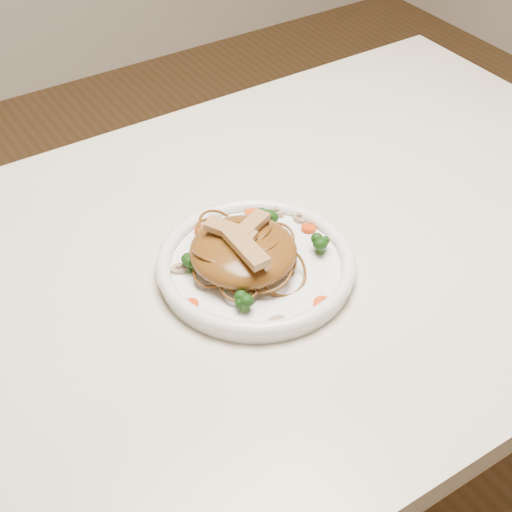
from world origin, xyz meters
TOP-DOWN VIEW (x-y plane):
  - table at (0.00, 0.00)m, footprint 1.20×0.80m
  - plate at (-0.08, -0.03)m, footprint 0.31×0.31m
  - noodle_mound at (-0.10, -0.02)m, footprint 0.17×0.17m
  - chicken_a at (-0.08, -0.02)m, footprint 0.07×0.05m
  - chicken_b at (-0.11, -0.01)m, footprint 0.05×0.07m
  - chicken_c at (-0.11, -0.05)m, footprint 0.02×0.08m
  - broccoli_0 at (-0.03, 0.03)m, footprint 0.03×0.03m
  - broccoli_1 at (-0.17, 0.01)m, footprint 0.03×0.03m
  - broccoli_2 at (-0.14, -0.10)m, footprint 0.03×0.03m
  - broccoli_3 at (0.00, -0.06)m, footprint 0.03×0.03m
  - carrot_0 at (-0.03, 0.06)m, footprint 0.02×0.02m
  - carrot_1 at (-0.19, -0.05)m, footprint 0.02×0.02m
  - carrot_2 at (0.02, -0.01)m, footprint 0.02×0.02m
  - carrot_3 at (-0.11, 0.06)m, footprint 0.03×0.03m
  - carrot_4 at (-0.06, -0.14)m, footprint 0.03×0.03m
  - mushroom_0 at (-0.12, -0.14)m, footprint 0.03×0.03m
  - mushroom_1 at (0.02, 0.01)m, footprint 0.03×0.03m
  - mushroom_2 at (-0.18, 0.01)m, footprint 0.03×0.03m
  - mushroom_3 at (-0.00, 0.04)m, footprint 0.03×0.03m

SIDE VIEW (x-z plane):
  - table at x=0.00m, z-range 0.28..1.03m
  - plate at x=-0.08m, z-range 0.75..0.77m
  - carrot_0 at x=-0.03m, z-range 0.77..0.77m
  - carrot_1 at x=-0.19m, z-range 0.77..0.77m
  - carrot_2 at x=0.02m, z-range 0.77..0.77m
  - carrot_3 at x=-0.11m, z-range 0.77..0.77m
  - carrot_4 at x=-0.06m, z-range 0.77..0.77m
  - mushroom_0 at x=-0.12m, z-range 0.77..0.77m
  - mushroom_1 at x=0.02m, z-range 0.77..0.77m
  - mushroom_2 at x=-0.18m, z-range 0.77..0.77m
  - mushroom_3 at x=0.00m, z-range 0.77..0.77m
  - broccoli_1 at x=-0.17m, z-range 0.77..0.79m
  - broccoli_0 at x=-0.03m, z-range 0.77..0.80m
  - broccoli_2 at x=-0.14m, z-range 0.77..0.80m
  - broccoli_3 at x=0.00m, z-range 0.77..0.80m
  - noodle_mound at x=-0.10m, z-range 0.77..0.81m
  - chicken_a at x=-0.08m, z-range 0.82..0.83m
  - chicken_b at x=-0.11m, z-range 0.82..0.83m
  - chicken_c at x=-0.11m, z-range 0.82..0.83m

